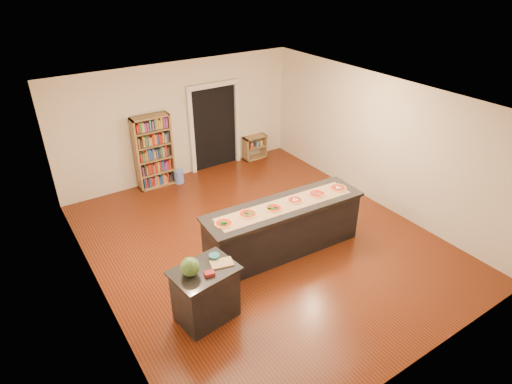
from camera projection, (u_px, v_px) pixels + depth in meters
room at (262, 177)px, 7.65m from camera, size 6.00×7.00×2.80m
doorway at (214, 122)px, 10.70m from camera, size 1.40×0.09×2.21m
kitchen_island at (284, 228)px, 7.83m from camera, size 3.03×0.82×1.00m
side_counter at (206, 294)px, 6.37m from camera, size 0.93×0.68×0.92m
bookshelf at (154, 152)px, 9.92m from camera, size 0.87×0.31×1.74m
low_shelf at (255, 147)px, 11.56m from camera, size 0.64×0.27×0.64m
waste_bin at (179, 176)px, 10.37m from camera, size 0.23×0.23×0.33m
kraft_paper at (285, 205)px, 7.57m from camera, size 2.65×0.61×0.00m
watermelon at (190, 267)px, 5.99m from camera, size 0.27×0.27×0.27m
cutting_board at (222, 263)px, 6.26m from camera, size 0.37×0.29×0.02m
package_red at (209, 274)px, 6.03m from camera, size 0.16×0.13×0.05m
package_teal at (214, 257)px, 6.36m from camera, size 0.16×0.16×0.06m
pizza_a at (224, 223)px, 7.04m from camera, size 0.33×0.33×0.02m
pizza_b at (248, 214)px, 7.29m from camera, size 0.33×0.33×0.02m
pizza_c at (274, 208)px, 7.46m from camera, size 0.33×0.33×0.02m
pizza_d at (295, 200)px, 7.70m from camera, size 0.30×0.30×0.02m
pizza_e at (317, 194)px, 7.90m from camera, size 0.33×0.33×0.02m
pizza_f at (338, 188)px, 8.10m from camera, size 0.34×0.34×0.02m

